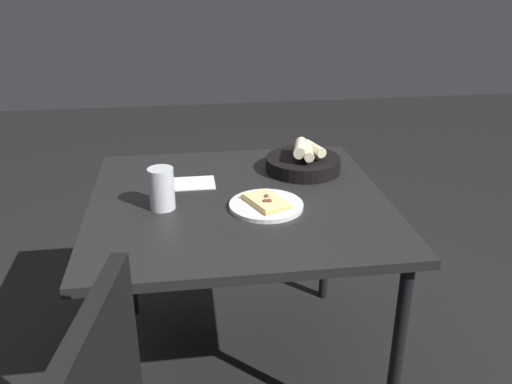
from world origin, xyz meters
The scene contains 6 objects.
ground centered at (0.00, 0.00, 0.00)m, with size 8.00×8.00×0.00m, color black.
dining_table centered at (0.00, 0.00, 0.65)m, with size 0.98×0.94×0.71m.
pizza_plate centered at (0.08, -0.08, 0.72)m, with size 0.24×0.24×0.04m.
bread_basket centered at (0.27, 0.22, 0.75)m, with size 0.28×0.28×0.12m.
beer_glass centered at (-0.25, -0.04, 0.77)m, with size 0.08×0.08×0.14m.
napkin centered at (-0.15, 0.14, 0.71)m, with size 0.16×0.12×0.00m.
Camera 1 is at (-0.17, -1.63, 1.46)m, focal length 37.97 mm.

